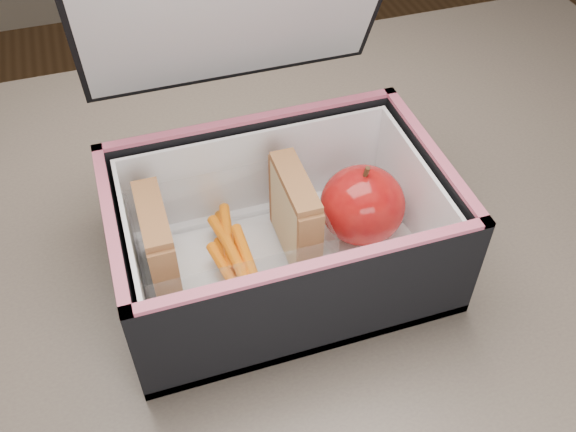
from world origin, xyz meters
The scene contains 8 objects.
kitchen_table centered at (0.00, 0.00, 0.66)m, with size 1.20×0.80×0.75m.
lunch_bag centered at (-0.01, -0.03, 0.82)m, with size 0.30×0.29×0.29m.
plastic_tub centered at (-0.06, -0.02, 0.80)m, with size 0.17×0.12×0.07m, color white, non-canonical shape.
sandwich_left centered at (-0.12, -0.02, 0.81)m, with size 0.02×0.08×0.09m.
sandwich_right centered at (0.01, -0.02, 0.81)m, with size 0.02×0.08×0.09m.
carrot_sticks centered at (-0.06, -0.03, 0.78)m, with size 0.04×0.14×0.03m.
paper_napkin centered at (0.08, -0.02, 0.77)m, with size 0.08×0.08×0.01m, color white.
red_apple centered at (0.07, -0.03, 0.81)m, with size 0.11×0.11×0.09m.
Camera 1 is at (-0.13, -0.42, 1.25)m, focal length 40.00 mm.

